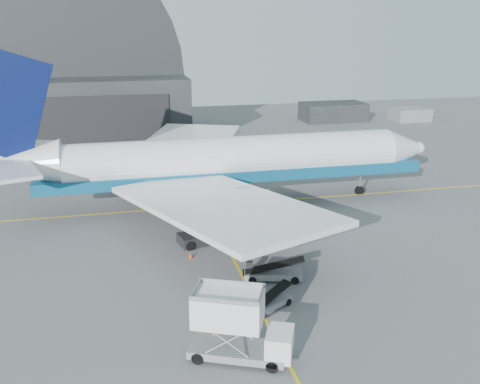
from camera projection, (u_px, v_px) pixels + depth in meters
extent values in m
plane|color=#565659|center=(244.00, 279.00, 46.37)|extent=(200.00, 200.00, 0.00)
cube|color=gold|center=(206.00, 206.00, 64.92)|extent=(80.00, 0.25, 0.02)
cube|color=gold|center=(250.00, 290.00, 44.51)|extent=(0.25, 40.00, 0.02)
cube|color=black|center=(49.00, 108.00, 100.11)|extent=(50.00, 28.00, 12.00)
cube|color=black|center=(41.00, 127.00, 87.33)|extent=(42.00, 0.40, 9.50)
cube|color=black|center=(332.00, 120.00, 121.40)|extent=(14.00, 8.00, 4.00)
cube|color=gray|center=(409.00, 120.00, 121.36)|extent=(8.00, 6.00, 2.80)
cylinder|color=white|center=(235.00, 158.00, 64.07)|extent=(39.65, 5.29, 5.29)
cone|color=white|center=(403.00, 149.00, 68.88)|extent=(4.85, 5.29, 5.29)
sphere|color=white|center=(419.00, 148.00, 69.35)|extent=(1.54, 1.54, 1.54)
cone|color=white|center=(25.00, 164.00, 58.75)|extent=(7.71, 5.29, 5.29)
cube|color=black|center=(394.00, 144.00, 68.39)|extent=(2.86, 2.42, 0.77)
cube|color=navy|center=(235.00, 172.00, 64.59)|extent=(46.25, 5.34, 1.32)
cube|color=white|center=(220.00, 205.00, 51.19)|extent=(20.31, 27.00, 1.61)
cube|color=white|center=(184.00, 146.00, 75.71)|extent=(20.31, 27.00, 1.61)
cube|color=white|center=(11.00, 171.00, 53.83)|extent=(6.74, 9.22, 0.39)
cube|color=white|center=(26.00, 149.00, 63.03)|extent=(6.74, 9.22, 0.39)
cube|color=#08113E|center=(7.00, 106.00, 56.54)|extent=(10.21, 0.55, 12.69)
cylinder|color=gray|center=(243.00, 205.00, 56.52)|extent=(5.73, 2.97, 2.97)
cylinder|color=gray|center=(213.00, 164.00, 72.87)|extent=(5.73, 2.97, 2.97)
cylinder|color=#A5A5AA|center=(360.00, 183.00, 68.91)|extent=(0.31, 0.31, 3.08)
cylinder|color=black|center=(359.00, 191.00, 69.23)|extent=(1.21, 0.39, 1.21)
cylinder|color=black|center=(223.00, 210.00, 61.87)|extent=(1.43, 0.50, 1.43)
cylinder|color=black|center=(212.00, 192.00, 68.42)|extent=(1.43, 0.50, 1.43)
cube|color=gray|center=(238.00, 350.00, 35.39)|extent=(6.86, 4.89, 0.53)
cube|color=silver|center=(280.00, 343.00, 34.65)|extent=(2.54, 2.92, 1.70)
cube|color=black|center=(292.00, 341.00, 34.43)|extent=(0.89, 1.88, 0.96)
cube|color=silver|center=(228.00, 309.00, 34.58)|extent=(5.15, 4.22, 2.12)
cylinder|color=black|center=(272.00, 366.00, 33.97)|extent=(0.91, 0.63, 0.85)
cylinder|color=black|center=(276.00, 346.00, 36.06)|extent=(0.91, 0.63, 0.85)
cylinder|color=black|center=(198.00, 358.00, 34.82)|extent=(0.91, 0.63, 0.85)
cylinder|color=black|center=(206.00, 339.00, 36.91)|extent=(0.91, 0.63, 0.85)
cube|color=black|center=(201.00, 238.00, 53.80)|extent=(4.85, 3.35, 0.99)
cube|color=silver|center=(207.00, 228.00, 53.81)|extent=(1.95, 2.28, 0.99)
cylinder|color=black|center=(219.00, 240.00, 53.55)|extent=(1.06, 0.60, 0.99)
cylinder|color=black|center=(211.00, 233.00, 55.44)|extent=(1.06, 0.60, 0.99)
cylinder|color=black|center=(191.00, 246.00, 52.26)|extent=(1.06, 0.60, 0.99)
cylinder|color=black|center=(183.00, 238.00, 54.15)|extent=(1.06, 0.60, 0.99)
cube|color=gray|center=(269.00, 304.00, 41.49)|extent=(4.24, 3.31, 0.42)
cube|color=black|center=(269.00, 297.00, 41.30)|extent=(4.23, 3.05, 1.19)
cube|color=black|center=(249.00, 304.00, 40.59)|extent=(0.59, 0.56, 0.56)
cylinder|color=black|center=(288.00, 302.00, 42.08)|extent=(0.60, 0.49, 0.56)
cylinder|color=black|center=(276.00, 296.00, 42.97)|extent=(0.60, 0.49, 0.56)
cylinder|color=black|center=(262.00, 316.00, 40.10)|extent=(0.60, 0.49, 0.56)
cylinder|color=black|center=(250.00, 309.00, 40.99)|extent=(0.60, 0.49, 0.56)
cube|color=gray|center=(273.00, 274.00, 46.20)|extent=(5.25, 2.78, 0.51)
cube|color=black|center=(273.00, 266.00, 45.96)|extent=(5.43, 2.31, 1.45)
cube|color=black|center=(249.00, 265.00, 46.62)|extent=(0.65, 0.57, 0.68)
cylinder|color=black|center=(295.00, 280.00, 45.50)|extent=(0.73, 0.43, 0.68)
cylinder|color=black|center=(293.00, 272.00, 47.01)|extent=(0.73, 0.43, 0.68)
cylinder|color=black|center=(252.00, 280.00, 45.49)|extent=(0.73, 0.43, 0.68)
cylinder|color=black|center=(252.00, 272.00, 47.01)|extent=(0.73, 0.43, 0.68)
cube|color=red|center=(191.00, 258.00, 50.59)|extent=(0.37, 0.37, 0.03)
cone|color=red|center=(191.00, 255.00, 50.52)|extent=(0.37, 0.37, 0.53)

